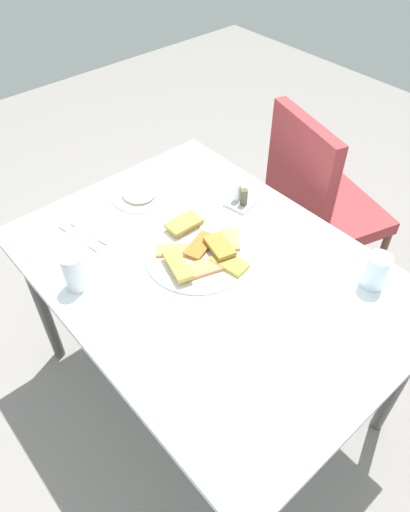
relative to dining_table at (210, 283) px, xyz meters
name	(u,v)px	position (x,y,z in m)	size (l,w,h in m)	color
ground_plane	(209,387)	(0.00, 0.00, -0.64)	(6.00, 6.00, 0.00)	gray
dining_table	(210,283)	(0.00, 0.00, 0.00)	(1.22, 0.89, 0.71)	white
dining_chair	(316,201)	(-0.13, 0.72, -0.11)	(0.52, 0.52, 0.93)	#9E3133
pide_platter	(199,252)	(-0.07, 0.01, 0.08)	(0.34, 0.34, 0.05)	white
salad_plate_greens	(140,192)	(-0.44, 0.05, 0.09)	(0.21, 0.21, 0.05)	white
soda_can	(74,272)	(-0.20, -0.35, 0.13)	(0.07, 0.07, 0.12)	silver
drinking_glass	(376,271)	(0.37, 0.32, 0.13)	(0.07, 0.07, 0.11)	silver
paper_napkin	(84,235)	(-0.39, -0.22, 0.07)	(0.11, 0.11, 0.00)	white
fork	(79,237)	(-0.39, -0.24, 0.08)	(0.19, 0.02, 0.01)	silver
spoon	(88,232)	(-0.39, -0.20, 0.08)	(0.18, 0.01, 0.01)	silver
condiment_caddy	(240,199)	(-0.17, 0.29, 0.10)	(0.11, 0.11, 0.08)	#B2B2B7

